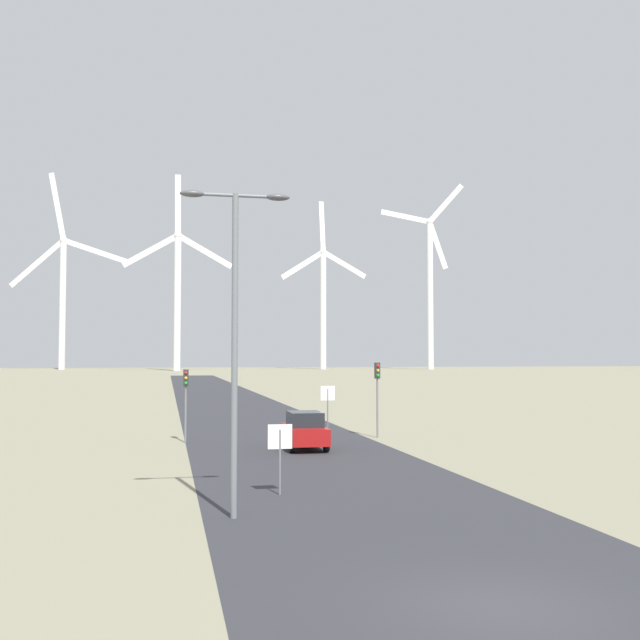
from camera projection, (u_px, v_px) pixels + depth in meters
name	position (u px, v px, depth m)	size (l,w,h in m)	color
ground_plane	(503.00, 606.00, 13.53)	(600.00, 600.00, 0.00)	gray
road_surface	(242.00, 412.00, 60.49)	(10.00, 240.00, 0.01)	#2D2D33
streetlamp	(235.00, 310.00, 21.15)	(3.14, 0.32, 9.21)	slate
stop_sign_near	(280.00, 446.00, 24.48)	(0.81, 0.07, 2.30)	slate
stop_sign_far	(328.00, 401.00, 41.60)	(0.81, 0.07, 2.88)	slate
traffic_light_post_near_left	(186.00, 389.00, 39.35)	(0.28, 0.34, 3.83)	slate
traffic_light_post_near_right	(377.00, 383.00, 41.82)	(0.28, 0.34, 4.18)	slate
car_approaching	(304.00, 430.00, 36.49)	(1.88, 4.12, 1.83)	maroon
wind_turbine_left	(63.00, 287.00, 260.82)	(41.32, 9.48, 69.21)	white
wind_turbine_center	(178.00, 286.00, 236.50)	(34.68, 2.60, 62.44)	white
wind_turbine_right	(323.00, 296.00, 267.82)	(32.23, 4.66, 60.34)	white
wind_turbine_far_right	(430.00, 281.00, 265.52)	(29.56, 5.29, 66.37)	white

